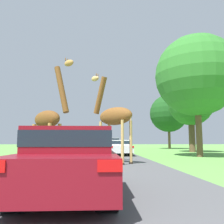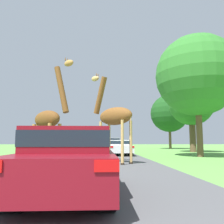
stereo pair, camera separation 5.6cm
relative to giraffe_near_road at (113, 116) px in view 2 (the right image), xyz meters
name	(u,v)px [view 2 (the right image)]	position (x,y,z in m)	size (l,w,h in m)	color
road	(94,150)	(-1.53, 18.67, -2.42)	(7.69, 120.00, 0.00)	#4C4C4F
giraffe_near_road	(113,116)	(0.00, 0.00, 0.00)	(2.37, 2.44, 4.95)	tan
giraffe_companion	(49,119)	(-3.14, -0.63, -0.24)	(2.31, 2.08, 4.99)	#B77F3D
car_lead_maroon	(69,159)	(-1.28, -7.05, -1.69)	(1.81, 3.99, 1.38)	maroon
car_queue_right	(84,145)	(-2.42, 12.52, -1.70)	(1.91, 4.81, 1.31)	#144C28
car_queue_left	(112,144)	(0.73, 17.08, -1.63)	(1.87, 4.17, 1.52)	gray
car_far_ahead	(119,147)	(0.84, 6.98, -1.78)	(1.87, 4.14, 1.19)	silver
tree_left_edge	(191,103)	(8.71, 11.71, 2.59)	(4.68, 4.68, 7.39)	brown
tree_centre_back	(197,75)	(6.39, 4.48, 3.48)	(5.99, 5.99, 8.90)	brown
tree_right_cluster	(169,113)	(9.35, 21.88, 2.72)	(5.46, 5.46, 7.88)	brown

